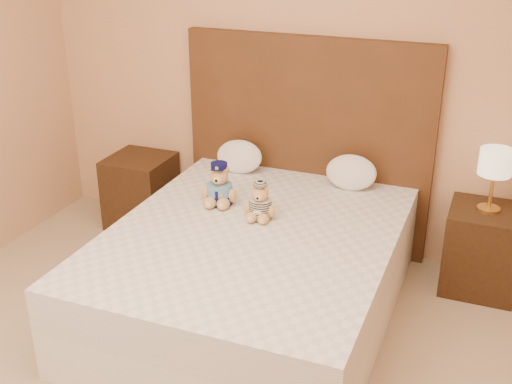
% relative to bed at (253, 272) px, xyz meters
% --- Properties ---
extents(room_walls, '(4.04, 4.52, 2.72)m').
position_rel_bed_xyz_m(room_walls, '(0.00, -0.74, 1.53)').
color(room_walls, tan).
rests_on(room_walls, ground).
extents(bed, '(1.60, 2.00, 0.55)m').
position_rel_bed_xyz_m(bed, '(0.00, 0.00, 0.00)').
color(bed, white).
rests_on(bed, ground).
extents(headboard, '(1.75, 0.08, 1.50)m').
position_rel_bed_xyz_m(headboard, '(0.00, 1.01, 0.47)').
color(headboard, '#4F2D17').
rests_on(headboard, ground).
extents(nightstand_left, '(0.45, 0.45, 0.55)m').
position_rel_bed_xyz_m(nightstand_left, '(-1.25, 0.80, -0.00)').
color(nightstand_left, '#342110').
rests_on(nightstand_left, ground).
extents(nightstand_right, '(0.45, 0.45, 0.55)m').
position_rel_bed_xyz_m(nightstand_right, '(1.25, 0.80, -0.00)').
color(nightstand_right, '#342110').
rests_on(nightstand_right, ground).
extents(lamp, '(0.20, 0.20, 0.40)m').
position_rel_bed_xyz_m(lamp, '(1.25, 0.80, 0.57)').
color(lamp, gold).
rests_on(lamp, nightstand_right).
extents(teddy_police, '(0.27, 0.26, 0.27)m').
position_rel_bed_xyz_m(teddy_police, '(-0.33, 0.27, 0.41)').
color(teddy_police, tan).
rests_on(teddy_police, bed).
extents(teddy_prisoner, '(0.22, 0.21, 0.23)m').
position_rel_bed_xyz_m(teddy_prisoner, '(-0.02, 0.17, 0.39)').
color(teddy_prisoner, tan).
rests_on(teddy_prisoner, bed).
extents(pillow_left, '(0.34, 0.22, 0.24)m').
position_rel_bed_xyz_m(pillow_left, '(-0.44, 0.83, 0.39)').
color(pillow_left, white).
rests_on(pillow_left, bed).
extents(pillow_right, '(0.34, 0.22, 0.24)m').
position_rel_bed_xyz_m(pillow_right, '(0.37, 0.83, 0.40)').
color(pillow_right, white).
rests_on(pillow_right, bed).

